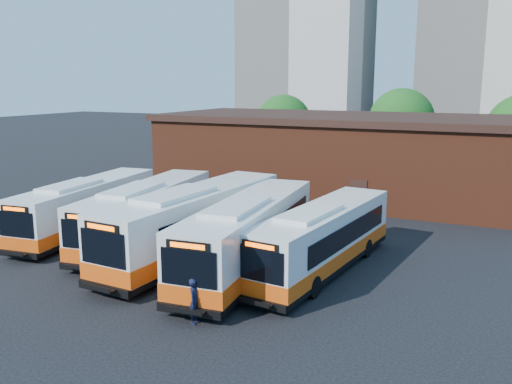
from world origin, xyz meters
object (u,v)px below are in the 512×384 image
at_px(bus_west, 147,215).
at_px(transit_worker, 195,301).
at_px(bus_farwest, 87,209).
at_px(bus_midwest, 195,225).
at_px(bus_mideast, 249,237).
at_px(bus_east, 322,241).

distance_m(bus_west, transit_worker, 11.32).
height_order(bus_farwest, bus_west, bus_west).
xyz_separation_m(bus_midwest, transit_worker, (4.18, -6.84, -0.80)).
relative_size(bus_mideast, bus_east, 1.09).
relative_size(bus_west, bus_mideast, 0.96).
bearing_deg(bus_farwest, bus_east, -8.03).
bearing_deg(bus_midwest, bus_farwest, 175.98).
bearing_deg(bus_mideast, bus_midwest, 164.61).
relative_size(bus_east, transit_worker, 6.90).
distance_m(bus_midwest, bus_mideast, 3.43).
bearing_deg(bus_mideast, bus_farwest, 166.42).
xyz_separation_m(bus_west, bus_mideast, (7.24, -1.70, 0.07)).
xyz_separation_m(bus_midwest, bus_mideast, (3.38, -0.61, -0.06)).
relative_size(bus_midwest, transit_worker, 7.81).
bearing_deg(bus_west, bus_midwest, -23.45).
bearing_deg(bus_east, bus_farwest, -175.29).
relative_size(bus_farwest, bus_east, 1.00).
bearing_deg(bus_mideast, bus_west, 161.53).
bearing_deg(bus_west, transit_worker, -52.21).
height_order(bus_west, transit_worker, bus_west).
distance_m(bus_mideast, transit_worker, 6.33).
height_order(bus_midwest, bus_mideast, bus_midwest).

